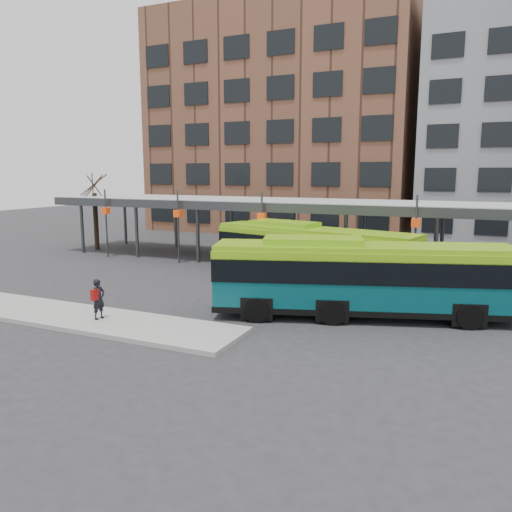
{
  "coord_description": "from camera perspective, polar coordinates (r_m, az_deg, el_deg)",
  "views": [
    {
      "loc": [
        9.03,
        -18.07,
        5.98
      ],
      "look_at": [
        -1.1,
        4.59,
        1.8
      ],
      "focal_mm": 35.0,
      "sensor_mm": 36.0,
      "label": 1
    }
  ],
  "objects": [
    {
      "name": "pedestrian",
      "position": [
        20.87,
        -17.57,
        -4.69
      ],
      "size": [
        0.44,
        0.65,
        1.63
      ],
      "rotation": [
        0.0,
        0.0,
        1.47
      ],
      "color": "black",
      "rests_on": "boarding_island"
    },
    {
      "name": "ground",
      "position": [
        21.07,
        -2.38,
        -6.94
      ],
      "size": [
        120.0,
        120.0,
        0.0
      ],
      "primitive_type": "plane",
      "color": "#28282B",
      "rests_on": "ground"
    },
    {
      "name": "bus_front",
      "position": [
        21.03,
        11.82,
        -2.29
      ],
      "size": [
        12.31,
        6.11,
        3.34
      ],
      "rotation": [
        0.0,
        0.0,
        0.31
      ],
      "color": "#06444B",
      "rests_on": "ground"
    },
    {
      "name": "bus_rear",
      "position": [
        27.58,
        6.45,
        0.54
      ],
      "size": [
        11.98,
        5.33,
        3.23
      ],
      "rotation": [
        0.0,
        0.0,
        -0.25
      ],
      "color": "#06444B",
      "rests_on": "ground"
    },
    {
      "name": "canopy",
      "position": [
        32.31,
        7.74,
        5.79
      ],
      "size": [
        40.0,
        6.53,
        4.8
      ],
      "color": "#999B9E",
      "rests_on": "ground"
    },
    {
      "name": "building_brick",
      "position": [
        53.8,
        3.37,
        14.9
      ],
      "size": [
        26.0,
        14.0,
        22.0
      ],
      "primitive_type": "cube",
      "color": "brown",
      "rests_on": "ground"
    },
    {
      "name": "tree",
      "position": [
        40.59,
        -17.84,
        4.09
      ],
      "size": [
        1.64,
        1.64,
        5.6
      ],
      "color": "black",
      "rests_on": "ground"
    },
    {
      "name": "boarding_island",
      "position": [
        21.75,
        -19.23,
        -6.7
      ],
      "size": [
        14.0,
        3.0,
        0.18
      ],
      "primitive_type": "cube",
      "color": "gray",
      "rests_on": "ground"
    }
  ]
}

